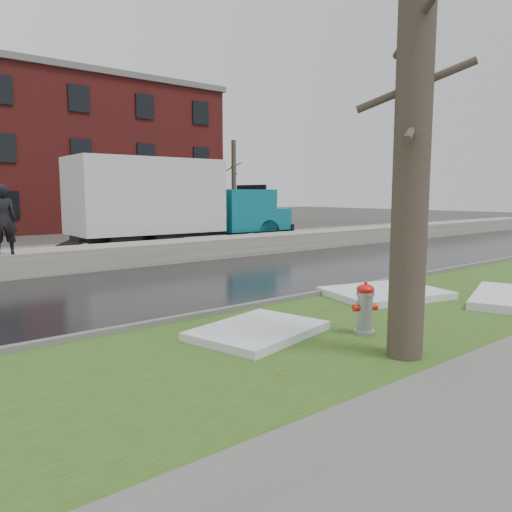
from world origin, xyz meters
TOP-DOWN VIEW (x-y plane):
  - ground at (0.00, 0.00)m, footprint 120.00×120.00m
  - verge at (0.00, -1.25)m, footprint 60.00×4.50m
  - road at (0.00, 4.50)m, footprint 60.00×7.00m
  - parking_lot at (0.00, 13.00)m, footprint 60.00×9.00m
  - curb at (0.00, 1.00)m, footprint 60.00×0.15m
  - snowbank at (0.00, 8.70)m, footprint 60.00×1.60m
  - brick_building at (2.00, 30.00)m, footprint 26.00×12.00m
  - bg_tree_right at (16.00, 24.00)m, footprint 1.40×1.62m
  - fire_hydrant at (-0.52, -1.82)m, footprint 0.45×0.43m
  - tree at (-1.00, -2.95)m, footprint 1.25×1.42m
  - box_truck at (3.58, 11.76)m, footprint 11.68×2.97m
  - worker at (-3.95, 8.10)m, footprint 0.78×0.57m
  - snow_patch_near at (2.41, -0.10)m, footprint 3.01×2.58m
  - snow_patch_far at (-1.97, -0.69)m, footprint 2.50×2.05m

SIDE VIEW (x-z plane):
  - ground at x=0.00m, z-range 0.00..0.00m
  - road at x=0.00m, z-range 0.00..0.03m
  - parking_lot at x=0.00m, z-range 0.00..0.03m
  - verge at x=0.00m, z-range 0.00..0.04m
  - curb at x=0.00m, z-range 0.00..0.14m
  - snow_patch_far at x=-1.97m, z-range 0.04..0.18m
  - snow_patch_near at x=2.41m, z-range 0.04..0.20m
  - snowbank at x=0.00m, z-range 0.00..0.75m
  - fire_hydrant at x=-0.52m, z-range 0.07..0.99m
  - worker at x=-3.95m, z-range 0.75..2.71m
  - box_truck at x=3.58m, z-range 0.11..4.00m
  - tree at x=-1.00m, z-range 0.06..6.59m
  - bg_tree_right at x=16.00m, z-range 0.08..6.58m
  - brick_building at x=2.00m, z-range 0.00..10.00m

